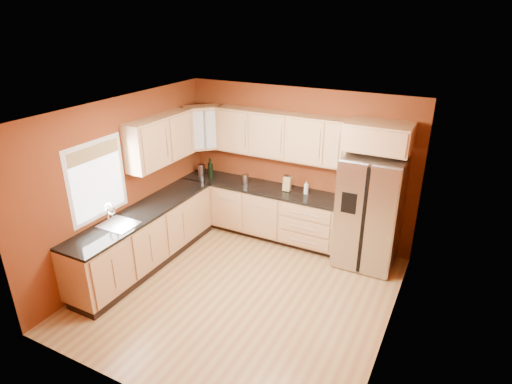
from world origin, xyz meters
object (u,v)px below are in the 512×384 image
at_px(canister_left, 201,170).
at_px(knife_block, 287,184).
at_px(refrigerator, 369,211).
at_px(wine_bottle_a, 210,167).
at_px(soap_dispenser, 306,188).

relative_size(canister_left, knife_block, 0.87).
distance_m(refrigerator, canister_left, 3.09).
xyz_separation_m(wine_bottle_a, knife_block, (1.54, -0.00, -0.04)).
height_order(knife_block, soap_dispenser, knife_block).
bearing_deg(wine_bottle_a, knife_block, -0.07).
bearing_deg(canister_left, soap_dispenser, 2.31).
bearing_deg(wine_bottle_a, soap_dispenser, 0.27).
relative_size(refrigerator, canister_left, 8.56).
bearing_deg(soap_dispenser, knife_block, -178.20).
height_order(refrigerator, knife_block, refrigerator).
bearing_deg(refrigerator, wine_bottle_a, 177.80).
xyz_separation_m(refrigerator, soap_dispenser, (-1.08, 0.12, 0.14)).
distance_m(canister_left, soap_dispenser, 2.01).
xyz_separation_m(knife_block, soap_dispenser, (0.33, 0.01, -0.01)).
height_order(refrigerator, canister_left, refrigerator).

